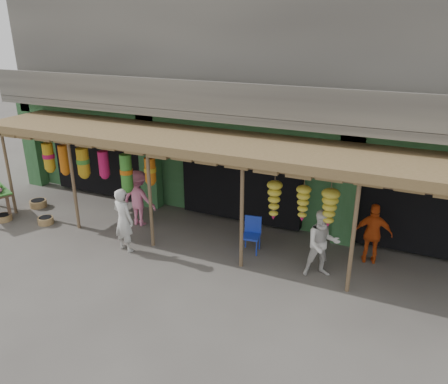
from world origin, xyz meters
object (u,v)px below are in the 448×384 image
at_px(blue_chair, 252,232).
at_px(person_right, 322,244).
at_px(person_shopper, 139,198).
at_px(person_front, 123,220).
at_px(person_vendor, 373,234).

height_order(blue_chair, person_right, person_right).
bearing_deg(person_right, person_shopper, 146.86).
height_order(person_front, person_right, person_front).
relative_size(person_right, person_vendor, 1.06).
relative_size(person_vendor, person_shopper, 0.94).
bearing_deg(person_vendor, person_front, 9.36).
xyz_separation_m(person_front, person_shopper, (-0.55, 1.44, -0.03)).
xyz_separation_m(person_vendor, person_shopper, (-6.33, -0.55, 0.05)).
distance_m(person_front, person_shopper, 1.54).
height_order(person_right, person_shopper, person_shopper).
xyz_separation_m(person_front, person_right, (4.81, 0.89, -0.03)).
relative_size(person_right, person_shopper, 0.99).
xyz_separation_m(blue_chair, person_right, (1.87, -0.45, 0.30)).
height_order(person_front, person_vendor, person_front).
bearing_deg(person_right, blue_chair, 139.12).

